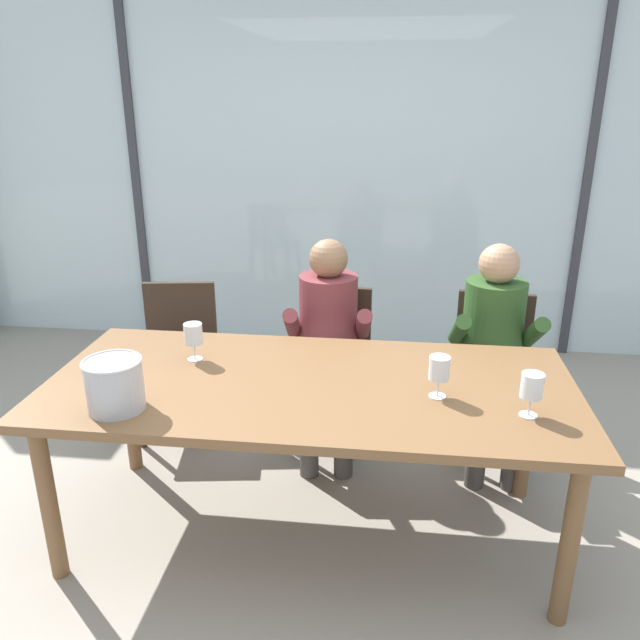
{
  "coord_description": "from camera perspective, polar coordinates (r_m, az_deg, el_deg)",
  "views": [
    {
      "loc": [
        0.33,
        -2.34,
        1.92
      ],
      "look_at": [
        0.0,
        0.35,
        0.91
      ],
      "focal_mm": 34.84,
      "sensor_mm": 36.0,
      "label": 1
    }
  ],
  "objects": [
    {
      "name": "ice_bucket_primary",
      "position": [
        2.5,
        -18.37,
        -5.59
      ],
      "size": [
        0.23,
        0.23,
        0.2
      ],
      "color": "#B7B7BC",
      "rests_on": "dining_table"
    },
    {
      "name": "window_mullion_left",
      "position": [
        5.11,
        -16.53,
        12.56
      ],
      "size": [
        0.06,
        0.06,
        2.6
      ],
      "primitive_type": "cube",
      "color": "#38383D",
      "rests_on": "ground"
    },
    {
      "name": "wine_glass_near_bucket",
      "position": [
        2.85,
        -11.56,
        -1.41
      ],
      "size": [
        0.08,
        0.08,
        0.17
      ],
      "color": "silver",
      "rests_on": "dining_table"
    },
    {
      "name": "chair_center",
      "position": [
        3.61,
        15.49,
        -3.57
      ],
      "size": [
        0.49,
        0.49,
        0.86
      ],
      "rotation": [
        0.0,
        0.0,
        -0.11
      ],
      "color": "#332319",
      "rests_on": "ground"
    },
    {
      "name": "person_maroon_top",
      "position": [
        3.37,
        0.73,
        -1.35
      ],
      "size": [
        0.49,
        0.63,
        1.18
      ],
      "rotation": [
        0.0,
        0.0,
        0.09
      ],
      "color": "brown",
      "rests_on": "ground"
    },
    {
      "name": "dining_table",
      "position": [
        2.66,
        -0.91,
        -7.1
      ],
      "size": [
        2.22,
        1.0,
        0.76
      ],
      "color": "brown",
      "rests_on": "ground"
    },
    {
      "name": "wine_glass_by_left_taster",
      "position": [
        2.5,
        10.9,
        -4.52
      ],
      "size": [
        0.08,
        0.08,
        0.17
      ],
      "color": "silver",
      "rests_on": "dining_table"
    },
    {
      "name": "hillside_vineyard",
      "position": [
        8.98,
        4.89,
        12.89
      ],
      "size": [
        13.42,
        2.4,
        1.55
      ],
      "primitive_type": "cube",
      "color": "#477A38",
      "rests_on": "ground"
    },
    {
      "name": "chair_left_of_center",
      "position": [
        3.59,
        1.12,
        -2.97
      ],
      "size": [
        0.47,
        0.47,
        0.86
      ],
      "rotation": [
        0.0,
        0.0,
        -0.07
      ],
      "color": "#332319",
      "rests_on": "ground"
    },
    {
      "name": "window_mullion_right",
      "position": [
        4.9,
        23.26,
        11.46
      ],
      "size": [
        0.06,
        0.06,
        2.6
      ],
      "primitive_type": "cube",
      "color": "#38383D",
      "rests_on": "ground"
    },
    {
      "name": "window_glass_panel",
      "position": [
        4.74,
        2.98,
        12.79
      ],
      "size": [
        7.42,
        0.03,
        2.6
      ],
      "primitive_type": "cube",
      "color": "silver",
      "rests_on": "ground"
    },
    {
      "name": "ground",
      "position": [
        3.87,
        1.17,
        -9.43
      ],
      "size": [
        14.0,
        14.0,
        0.0
      ],
      "primitive_type": "plane",
      "color": "#9E9384"
    },
    {
      "name": "wine_glass_center_pour",
      "position": [
        2.45,
        18.89,
        -5.8
      ],
      "size": [
        0.08,
        0.08,
        0.17
      ],
      "color": "silver",
      "rests_on": "dining_table"
    },
    {
      "name": "person_olive_shirt",
      "position": [
        3.4,
        15.68,
        -1.96
      ],
      "size": [
        0.47,
        0.61,
        1.18
      ],
      "rotation": [
        0.0,
        0.0,
        0.02
      ],
      "color": "#2D5123",
      "rests_on": "ground"
    },
    {
      "name": "chair_near_curtain",
      "position": [
        3.76,
        -12.78,
        -2.39
      ],
      "size": [
        0.5,
        0.5,
        0.86
      ],
      "rotation": [
        0.0,
        0.0,
        0.15
      ],
      "color": "#332319",
      "rests_on": "ground"
    }
  ]
}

